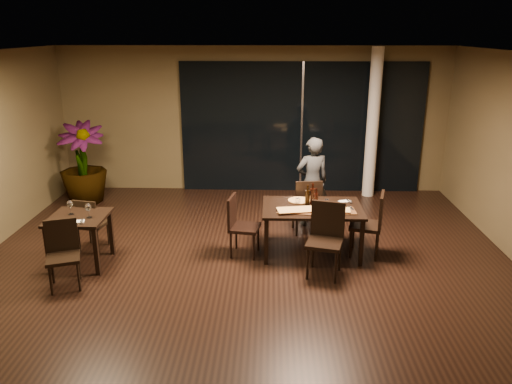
# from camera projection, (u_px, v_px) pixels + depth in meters

# --- Properties ---
(ground) EXTENTS (8.00, 8.00, 0.00)m
(ground) POSITION_uv_depth(u_px,v_px,m) (244.00, 275.00, 7.04)
(ground) COLOR black
(ground) RESTS_ON ground
(wall_back) EXTENTS (8.00, 0.10, 3.00)m
(wall_back) POSITION_uv_depth(u_px,v_px,m) (254.00, 120.00, 10.42)
(wall_back) COLOR brown
(wall_back) RESTS_ON ground
(wall_front) EXTENTS (8.00, 0.10, 3.00)m
(wall_front) POSITION_uv_depth(u_px,v_px,m) (203.00, 376.00, 2.73)
(wall_front) COLOR brown
(wall_front) RESTS_ON ground
(ceiling) EXTENTS (8.00, 8.00, 0.04)m
(ceiling) POSITION_uv_depth(u_px,v_px,m) (242.00, 54.00, 6.10)
(ceiling) COLOR silver
(ceiling) RESTS_ON wall_back
(window_panel) EXTENTS (5.00, 0.06, 2.70)m
(window_panel) POSITION_uv_depth(u_px,v_px,m) (302.00, 128.00, 10.35)
(window_panel) COLOR black
(window_panel) RESTS_ON ground
(column) EXTENTS (0.24, 0.24, 3.00)m
(column) POSITION_uv_depth(u_px,v_px,m) (373.00, 124.00, 9.97)
(column) COLOR silver
(column) RESTS_ON ground
(main_table) EXTENTS (1.50, 1.00, 0.75)m
(main_table) POSITION_uv_depth(u_px,v_px,m) (312.00, 211.00, 7.56)
(main_table) COLOR black
(main_table) RESTS_ON ground
(side_table) EXTENTS (0.80, 0.80, 0.75)m
(side_table) POSITION_uv_depth(u_px,v_px,m) (79.00, 224.00, 7.20)
(side_table) COLOR black
(side_table) RESTS_ON ground
(chair_main_far) EXTENTS (0.50, 0.50, 0.96)m
(chair_main_far) POSITION_uv_depth(u_px,v_px,m) (307.00, 204.00, 8.31)
(chair_main_far) COLOR black
(chair_main_far) RESTS_ON ground
(chair_main_near) EXTENTS (0.58, 0.58, 1.03)m
(chair_main_near) POSITION_uv_depth(u_px,v_px,m) (326.00, 235.00, 6.96)
(chair_main_near) COLOR black
(chair_main_near) RESTS_ON ground
(chair_main_left) EXTENTS (0.50, 0.50, 0.93)m
(chair_main_left) POSITION_uv_depth(u_px,v_px,m) (239.00, 222.00, 7.55)
(chair_main_left) COLOR black
(chair_main_left) RESTS_ON ground
(chair_main_right) EXTENTS (0.57, 0.57, 1.00)m
(chair_main_right) POSITION_uv_depth(u_px,v_px,m) (372.00, 221.00, 7.50)
(chair_main_right) COLOR black
(chair_main_right) RESTS_ON ground
(chair_side_far) EXTENTS (0.46, 0.46, 0.85)m
(chair_side_far) POSITION_uv_depth(u_px,v_px,m) (89.00, 222.00, 7.70)
(chair_side_far) COLOR black
(chair_side_far) RESTS_ON ground
(chair_side_near) EXTENTS (0.54, 0.54, 0.91)m
(chair_side_near) POSITION_uv_depth(u_px,v_px,m) (63.00, 250.00, 6.63)
(chair_side_near) COLOR black
(chair_side_near) RESTS_ON ground
(diner) EXTENTS (0.61, 0.49, 1.57)m
(diner) POSITION_uv_depth(u_px,v_px,m) (312.00, 182.00, 8.64)
(diner) COLOR #2A2D2F
(diner) RESTS_ON ground
(potted_plant) EXTENTS (1.10, 1.10, 1.60)m
(potted_plant) POSITION_uv_depth(u_px,v_px,m) (83.00, 163.00, 9.79)
(potted_plant) COLOR #194517
(potted_plant) RESTS_ON ground
(pizza_board_left) EXTENTS (0.56, 0.32, 0.01)m
(pizza_board_left) POSITION_uv_depth(u_px,v_px,m) (295.00, 211.00, 7.33)
(pizza_board_left) COLOR #4D2E18
(pizza_board_left) RESTS_ON main_table
(pizza_board_right) EXTENTS (0.64, 0.34, 0.01)m
(pizza_board_right) POSITION_uv_depth(u_px,v_px,m) (334.00, 211.00, 7.34)
(pizza_board_right) COLOR #472B16
(pizza_board_right) RESTS_ON main_table
(oblong_pizza_left) EXTENTS (0.55, 0.33, 0.02)m
(oblong_pizza_left) POSITION_uv_depth(u_px,v_px,m) (295.00, 210.00, 7.32)
(oblong_pizza_left) COLOR maroon
(oblong_pizza_left) RESTS_ON pizza_board_left
(oblong_pizza_right) EXTENTS (0.47, 0.25, 0.02)m
(oblong_pizza_right) POSITION_uv_depth(u_px,v_px,m) (334.00, 210.00, 7.33)
(oblong_pizza_right) COLOR maroon
(oblong_pizza_right) RESTS_ON pizza_board_right
(round_pizza) EXTENTS (0.33, 0.33, 0.01)m
(round_pizza) POSITION_uv_depth(u_px,v_px,m) (299.00, 201.00, 7.78)
(round_pizza) COLOR #B93414
(round_pizza) RESTS_ON main_table
(bottle_a) EXTENTS (0.07, 0.07, 0.32)m
(bottle_a) POSITION_uv_depth(u_px,v_px,m) (307.00, 195.00, 7.57)
(bottle_a) COLOR black
(bottle_a) RESTS_ON main_table
(bottle_b) EXTENTS (0.07, 0.07, 0.30)m
(bottle_b) POSITION_uv_depth(u_px,v_px,m) (316.00, 198.00, 7.47)
(bottle_b) COLOR black
(bottle_b) RESTS_ON main_table
(bottle_c) EXTENTS (0.07, 0.07, 0.34)m
(bottle_c) POSITION_uv_depth(u_px,v_px,m) (313.00, 194.00, 7.61)
(bottle_c) COLOR black
(bottle_c) RESTS_ON main_table
(tumbler_left) EXTENTS (0.08, 0.08, 0.09)m
(tumbler_left) POSITION_uv_depth(u_px,v_px,m) (298.00, 201.00, 7.64)
(tumbler_left) COLOR white
(tumbler_left) RESTS_ON main_table
(tumbler_right) EXTENTS (0.07, 0.07, 0.08)m
(tumbler_right) POSITION_uv_depth(u_px,v_px,m) (327.00, 202.00, 7.63)
(tumbler_right) COLOR white
(tumbler_right) RESTS_ON main_table
(napkin_near) EXTENTS (0.20, 0.15, 0.01)m
(napkin_near) POSITION_uv_depth(u_px,v_px,m) (347.00, 209.00, 7.43)
(napkin_near) COLOR white
(napkin_near) RESTS_ON main_table
(napkin_far) EXTENTS (0.20, 0.16, 0.01)m
(napkin_far) POSITION_uv_depth(u_px,v_px,m) (345.00, 201.00, 7.75)
(napkin_far) COLOR white
(napkin_far) RESTS_ON main_table
(wine_glass_a) EXTENTS (0.09, 0.09, 0.20)m
(wine_glass_a) POSITION_uv_depth(u_px,v_px,m) (70.00, 208.00, 7.20)
(wine_glass_a) COLOR white
(wine_glass_a) RESTS_ON side_table
(wine_glass_b) EXTENTS (0.09, 0.09, 0.20)m
(wine_glass_b) POSITION_uv_depth(u_px,v_px,m) (88.00, 211.00, 7.08)
(wine_glass_b) COLOR white
(wine_glass_b) RESTS_ON side_table
(side_napkin) EXTENTS (0.20, 0.15, 0.01)m
(side_napkin) POSITION_uv_depth(u_px,v_px,m) (78.00, 222.00, 6.93)
(side_napkin) COLOR white
(side_napkin) RESTS_ON side_table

